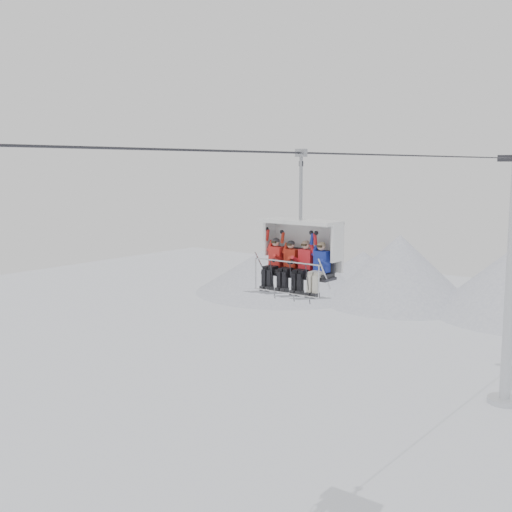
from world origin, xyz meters
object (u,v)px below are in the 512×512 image
Objects in this scene: skier_center_right at (304,265)px; chairlift_carrier at (303,246)px; lift_tower_right at (510,300)px; skier_center_left at (289,264)px; skier_far_left at (274,261)px; skier_far_right at (319,267)px.

chairlift_carrier is at bearing 130.35° from skier_center_right.
lift_tower_right is 7.99× the size of skier_center_right.
lift_tower_right is 20.45m from chairlift_carrier.
lift_tower_right is at bearing 90.73° from skier_center_right.
chairlift_carrier reaches higher than skier_center_left.
chairlift_carrier is at bearing 21.10° from skier_far_left.
skier_far_left is at bearing 180.00° from skier_far_right.
skier_center_right is (0.51, 0.00, 0.02)m from skier_center_left.
lift_tower_right is 7.99× the size of skier_far_right.
chairlift_carrier reaches higher than skier_center_right.
skier_center_right is at bearing 0.00° from skier_far_left.
lift_tower_right reaches higher than skier_far_right.
chairlift_carrier reaches higher than skier_far_left.
chairlift_carrier is 2.36× the size of skier_far_right.
skier_far_right is at bearing 0.00° from skier_far_left.
skier_center_left is (-0.25, -0.31, -0.48)m from chairlift_carrier.
skier_far_left is 1.56m from skier_far_right.
skier_center_right and skier_far_right have the same top height.
skier_far_right is (0.51, 0.00, 0.00)m from skier_center_right.
skier_center_right is at bearing 0.54° from skier_center_left.
skier_center_right is 1.00× the size of skier_far_right.
skier_far_left is 1.00× the size of skier_center_right.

